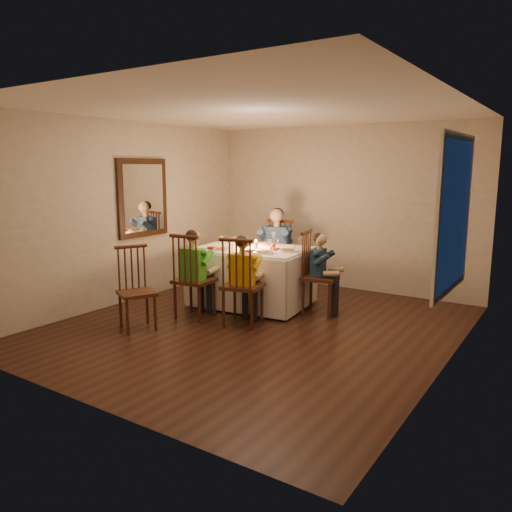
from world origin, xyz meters
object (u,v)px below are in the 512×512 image
Objects in this scene: chair_end at (319,313)px; dining_table at (252,264)px; chair_extra at (138,329)px; chair_near_left at (195,317)px; serving_bowl at (232,241)px; child_green at (195,317)px; child_teal at (319,313)px; chair_near_right at (243,324)px; chair_adult at (276,291)px; adult at (276,291)px; child_yellow at (243,324)px.

dining_table is at bearing 86.90° from chair_end.
chair_near_left is at bearing 6.61° from chair_extra.
child_green is at bearing -77.96° from serving_bowl.
serving_bowl is at bearing 74.68° from child_teal.
child_teal is at bearing -133.33° from chair_near_right.
adult is (0.00, 0.00, 0.00)m from chair_adult.
chair_near_left is 1.82m from adult.
child_green is (-0.70, -0.10, 0.00)m from chair_near_right.
adult is (-0.56, 1.71, 0.00)m from chair_near_right.
chair_end is 1.67m from child_green.
child_green reaches higher than chair_adult.
child_green is (0.00, 0.00, 0.00)m from chair_near_left.
chair_near_left is 0.71m from chair_near_right.
chair_end is at bearing -133.33° from chair_near_right.
child_green is at bearing 180.00° from chair_near_left.
adult is at bearing -84.49° from child_yellow.
dining_table is 1.51× the size of chair_end.
chair_near_right is (0.56, -1.71, 0.00)m from chair_adult.
chair_adult is at bearing -84.49° from child_yellow.
chair_adult is at bearing 45.75° from child_teal.
child_green is 5.65× the size of serving_bowl.
chair_adult is 1.00× the size of chair_end.
child_yellow reaches higher than chair_near_right.
chair_near_right is 1.11× the size of chair_extra.
dining_table is 1.49× the size of child_yellow.
chair_adult is 5.45× the size of serving_bowl.
child_teal is at bearing -133.33° from child_yellow.
child_yellow is at bearing -85.18° from adult.
child_green is 0.71m from child_yellow.
chair_extra is (-0.55, -1.67, -0.59)m from dining_table.
serving_bowl reaches higher than child_green.
chair_end is 1.76m from serving_bowl.
adult reaches higher than chair_near_left.
dining_table reaches higher than chair_adult.
adult is at bearing 17.82° from chair_extra.
serving_bowl is at bearing -61.19° from chair_near_right.
serving_bowl is at bearing -135.29° from adult.
chair_end is (1.28, 1.07, 0.00)m from chair_near_left.
child_teal is at bearing 168.88° from chair_end.
chair_near_left is 0.85× the size of adult.
chair_adult and chair_near_right have the same top height.
dining_table is at bearing 8.89° from chair_extra.
chair_near_left is 1.03× the size of child_teal.
serving_bowl is (-1.53, 0.11, 0.85)m from child_teal.
child_green is at bearing -112.80° from dining_table.
serving_bowl reaches higher than child_teal.
chair_end is 5.45× the size of serving_bowl.
chair_adult is 0.00m from adult.
chair_end is 1.11× the size of chair_extra.
child_teal reaches higher than chair_extra.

